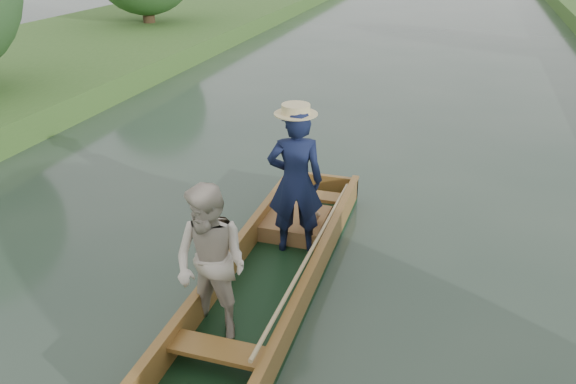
% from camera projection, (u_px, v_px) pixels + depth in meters
% --- Properties ---
extents(ground, '(120.00, 120.00, 0.00)m').
position_uv_depth(ground, '(273.00, 283.00, 6.79)').
color(ground, '#283D30').
rests_on(ground, ground).
extents(punt, '(1.28, 5.00, 2.01)m').
position_uv_depth(punt, '(263.00, 240.00, 6.44)').
color(punt, black).
rests_on(punt, ground).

